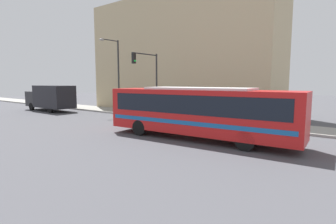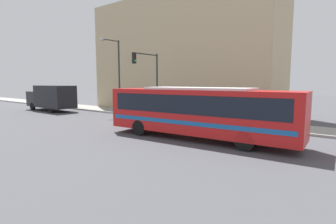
% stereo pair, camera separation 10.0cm
% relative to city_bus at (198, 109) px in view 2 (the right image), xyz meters
% --- Properties ---
extents(ground_plane, '(120.00, 120.00, 0.00)m').
position_rel_city_bus_xyz_m(ground_plane, '(0.59, -2.69, -1.79)').
color(ground_plane, '#47474C').
extents(sidewalk, '(3.34, 70.00, 0.17)m').
position_rel_city_bus_xyz_m(sidewalk, '(6.76, 17.31, -1.71)').
color(sidewalk, gray).
rests_on(sidewalk, ground_plane).
extents(building_facade, '(6.00, 22.32, 12.74)m').
position_rel_city_bus_xyz_m(building_facade, '(11.43, 9.47, 4.58)').
color(building_facade, tan).
rests_on(building_facade, ground_plane).
extents(city_bus, '(3.19, 11.75, 3.09)m').
position_rel_city_bus_xyz_m(city_bus, '(0.00, 0.00, 0.00)').
color(city_bus, red).
rests_on(city_bus, ground_plane).
extents(delivery_truck, '(2.39, 7.32, 2.97)m').
position_rel_city_bus_xyz_m(delivery_truck, '(2.56, 21.46, -0.17)').
color(delivery_truck, black).
rests_on(delivery_truck, ground_plane).
extents(fire_hydrant, '(0.26, 0.35, 0.79)m').
position_rel_city_bus_xyz_m(fire_hydrant, '(5.69, 2.00, -1.23)').
color(fire_hydrant, gold).
rests_on(fire_hydrant, sidewalk).
extents(traffic_light_pole, '(3.28, 0.35, 5.84)m').
position_rel_city_bus_xyz_m(traffic_light_pole, '(4.78, 8.06, 2.35)').
color(traffic_light_pole, '#2D2D2D').
rests_on(traffic_light_pole, sidewalk).
extents(parking_meter, '(0.14, 0.14, 1.30)m').
position_rel_city_bus_xyz_m(parking_meter, '(5.69, 7.38, -0.74)').
color(parking_meter, '#2D2D2D').
rests_on(parking_meter, sidewalk).
extents(street_lamp, '(2.49, 0.28, 7.58)m').
position_rel_city_bus_xyz_m(street_lamp, '(5.63, 13.45, 2.84)').
color(street_lamp, '#2D2D2D').
rests_on(street_lamp, sidewalk).
extents(pedestrian_near_corner, '(0.34, 0.34, 1.58)m').
position_rel_city_bus_xyz_m(pedestrian_near_corner, '(6.59, 5.88, -0.82)').
color(pedestrian_near_corner, '#47382D').
rests_on(pedestrian_near_corner, sidewalk).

